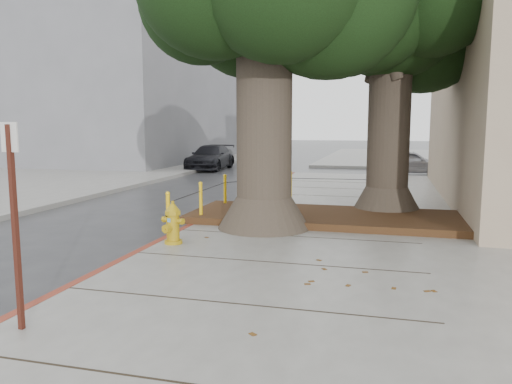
# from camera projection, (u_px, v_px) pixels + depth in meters

# --- Properties ---
(ground) EXTENTS (140.00, 140.00, 0.00)m
(ground) POSITION_uv_depth(u_px,v_px,m) (243.00, 269.00, 8.40)
(ground) COLOR #28282B
(ground) RESTS_ON ground
(sidewalk_far) EXTENTS (16.00, 20.00, 0.15)m
(sidewalk_far) POSITION_uv_depth(u_px,v_px,m) (441.00, 158.00, 35.60)
(sidewalk_far) COLOR slate
(sidewalk_far) RESTS_ON ground
(curb_red) EXTENTS (0.14, 26.00, 0.16)m
(curb_red) POSITION_uv_depth(u_px,v_px,m) (189.00, 228.00, 11.30)
(curb_red) COLOR maroon
(curb_red) RESTS_ON ground
(planter_bed) EXTENTS (6.40, 2.60, 0.16)m
(planter_bed) POSITION_uv_depth(u_px,v_px,m) (325.00, 217.00, 11.88)
(planter_bed) COLOR black
(planter_bed) RESTS_ON sidewalk_main
(building_far_grey) EXTENTS (12.00, 16.00, 12.00)m
(building_far_grey) POSITION_uv_depth(u_px,v_px,m) (117.00, 69.00, 32.48)
(building_far_grey) COLOR slate
(building_far_grey) RESTS_ON ground
(building_far_white) EXTENTS (12.00, 18.00, 15.00)m
(building_far_white) POSITION_uv_depth(u_px,v_px,m) (210.00, 78.00, 54.82)
(building_far_white) COLOR silver
(building_far_white) RESTS_ON ground
(tree_far) EXTENTS (4.50, 3.80, 7.17)m
(tree_far) POSITION_uv_depth(u_px,v_px,m) (407.00, 17.00, 12.16)
(tree_far) COLOR #4C3F33
(tree_far) RESTS_ON sidewalk_main
(bollard_ring) EXTENTS (3.79, 5.39, 0.95)m
(bollard_ring) POSITION_uv_depth(u_px,v_px,m) (258.00, 194.00, 12.73)
(bollard_ring) COLOR yellow
(bollard_ring) RESTS_ON sidewalk_main
(fire_hydrant) EXTENTS (0.44, 0.43, 0.82)m
(fire_hydrant) POSITION_uv_depth(u_px,v_px,m) (173.00, 223.00, 9.50)
(fire_hydrant) COLOR #BE9713
(fire_hydrant) RESTS_ON sidewalk_main
(signpost) EXTENTS (0.23, 0.06, 2.29)m
(signpost) POSITION_uv_depth(u_px,v_px,m) (14.00, 215.00, 5.39)
(signpost) COLOR #471911
(signpost) RESTS_ON sidewalk_main
(car_silver) EXTENTS (3.66, 1.81, 1.20)m
(car_silver) POSITION_uv_depth(u_px,v_px,m) (409.00, 162.00, 24.25)
(car_silver) COLOR #A7A7AC
(car_silver) RESTS_ON ground
(car_dark) EXTENTS (2.00, 4.55, 1.30)m
(car_dark) POSITION_uv_depth(u_px,v_px,m) (210.00, 157.00, 27.07)
(car_dark) COLOR black
(car_dark) RESTS_ON ground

